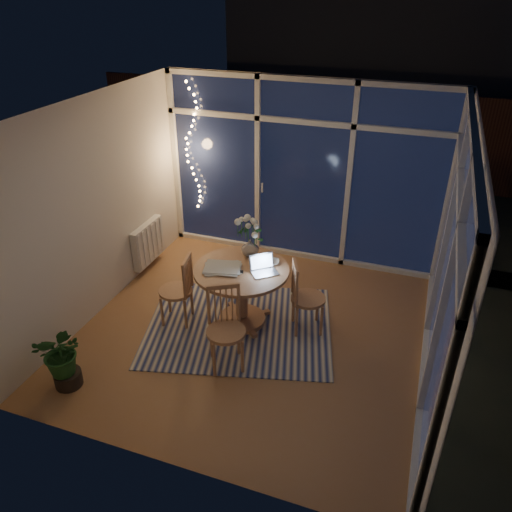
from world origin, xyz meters
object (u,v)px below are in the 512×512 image
chair_front (226,330)px  potted_plant (63,356)px  dining_table (242,296)px  chair_left (176,289)px  flower_vase (250,248)px  chair_right (308,297)px  laptop (265,265)px

chair_front → potted_plant: 1.66m
dining_table → chair_left: size_ratio=1.22×
chair_front → flower_vase: (-0.13, 1.11, 0.39)m
chair_left → chair_front: size_ratio=0.96×
chair_left → potted_plant: chair_left is taller
chair_right → flower_vase: 0.91m
chair_left → chair_right: (1.53, 0.37, 0.00)m
flower_vase → chair_front: bearing=-83.1°
chair_front → flower_vase: bearing=68.0°
dining_table → potted_plant: (-1.31, -1.61, 0.00)m
potted_plant → dining_table: bearing=50.7°
dining_table → chair_front: (0.12, -0.78, 0.10)m
laptop → flower_vase: bearing=92.4°
laptop → flower_vase: laptop is taller
chair_right → flower_vase: (-0.79, 0.20, 0.40)m
dining_table → chair_right: (0.78, 0.13, 0.08)m
chair_right → laptop: (-0.49, -0.13, 0.41)m
dining_table → flower_vase: 0.58m
laptop → potted_plant: 2.31m
dining_table → laptop: laptop is taller
laptop → chair_front: bearing=-141.4°
chair_front → flower_vase: flower_vase is taller
flower_vase → potted_plant: flower_vase is taller
chair_right → potted_plant: bearing=106.8°
chair_right → laptop: laptop is taller
chair_right → chair_front: bearing=121.3°
chair_left → flower_vase: 1.02m
chair_left → potted_plant: size_ratio=1.20×
chair_left → potted_plant: 1.48m
dining_table → laptop: (0.29, -0.01, 0.49)m
laptop → potted_plant: (-1.60, -1.60, -0.49)m
chair_left → laptop: 1.14m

